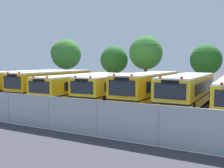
{
  "coord_description": "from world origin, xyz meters",
  "views": [
    {
      "loc": [
        11.09,
        -20.65,
        3.58
      ],
      "look_at": [
        0.04,
        0.0,
        1.6
      ],
      "focal_mm": 42.08,
      "sensor_mm": 36.0,
      "label": 1
    }
  ],
  "objects_px": {
    "school_bus_2": "(80,86)",
    "school_bus_5": "(188,90)",
    "school_bus_1": "(53,83)",
    "tree_2": "(146,53)",
    "school_bus_4": "(148,87)",
    "tree_0": "(65,54)",
    "tree_1": "(114,59)",
    "school_bus_0": "(27,82)",
    "tree_3": "(206,60)",
    "school_bus_3": "(110,87)"
  },
  "relations": [
    {
      "from": "school_bus_2",
      "to": "school_bus_3",
      "type": "bearing_deg",
      "value": -178.92
    },
    {
      "from": "school_bus_2",
      "to": "school_bus_5",
      "type": "xyz_separation_m",
      "value": [
        10.03,
        0.34,
        0.09
      ]
    },
    {
      "from": "school_bus_5",
      "to": "tree_2",
      "type": "height_order",
      "value": "tree_2"
    },
    {
      "from": "school_bus_3",
      "to": "tree_3",
      "type": "bearing_deg",
      "value": -118.14
    },
    {
      "from": "tree_1",
      "to": "tree_3",
      "type": "distance_m",
      "value": 11.61
    },
    {
      "from": "school_bus_2",
      "to": "tree_3",
      "type": "xyz_separation_m",
      "value": [
        9.59,
        12.2,
        2.42
      ]
    },
    {
      "from": "school_bus_2",
      "to": "school_bus_5",
      "type": "height_order",
      "value": "school_bus_5"
    },
    {
      "from": "school_bus_4",
      "to": "tree_0",
      "type": "xyz_separation_m",
      "value": [
        -18.07,
        11.94,
        3.33
      ]
    },
    {
      "from": "school_bus_5",
      "to": "tree_1",
      "type": "distance_m",
      "value": 15.98
    },
    {
      "from": "school_bus_2",
      "to": "school_bus_4",
      "type": "relative_size",
      "value": 1.11
    },
    {
      "from": "school_bus_5",
      "to": "school_bus_0",
      "type": "bearing_deg",
      "value": 1.75
    },
    {
      "from": "tree_0",
      "to": "tree_1",
      "type": "xyz_separation_m",
      "value": [
        9.33,
        -1.44,
        -0.88
      ]
    },
    {
      "from": "school_bus_4",
      "to": "tree_2",
      "type": "bearing_deg",
      "value": -67.96
    },
    {
      "from": "school_bus_0",
      "to": "tree_3",
      "type": "xyz_separation_m",
      "value": [
        16.39,
        12.26,
        2.29
      ]
    },
    {
      "from": "school_bus_1",
      "to": "tree_2",
      "type": "height_order",
      "value": "tree_2"
    },
    {
      "from": "tree_2",
      "to": "tree_3",
      "type": "height_order",
      "value": "tree_2"
    },
    {
      "from": "school_bus_5",
      "to": "tree_0",
      "type": "distance_m",
      "value": 24.54
    },
    {
      "from": "school_bus_0",
      "to": "school_bus_4",
      "type": "bearing_deg",
      "value": 179.92
    },
    {
      "from": "school_bus_2",
      "to": "tree_3",
      "type": "height_order",
      "value": "tree_3"
    },
    {
      "from": "school_bus_5",
      "to": "tree_2",
      "type": "distance_m",
      "value": 12.67
    },
    {
      "from": "school_bus_1",
      "to": "tree_3",
      "type": "relative_size",
      "value": 1.9
    },
    {
      "from": "school_bus_5",
      "to": "tree_3",
      "type": "height_order",
      "value": "tree_3"
    },
    {
      "from": "school_bus_2",
      "to": "tree_0",
      "type": "xyz_separation_m",
      "value": [
        -11.24,
        12.09,
        3.47
      ]
    },
    {
      "from": "school_bus_5",
      "to": "tree_0",
      "type": "height_order",
      "value": "tree_0"
    },
    {
      "from": "school_bus_1",
      "to": "tree_0",
      "type": "xyz_separation_m",
      "value": [
        -7.83,
        11.87,
        3.34
      ]
    },
    {
      "from": "school_bus_0",
      "to": "school_bus_5",
      "type": "height_order",
      "value": "school_bus_0"
    },
    {
      "from": "school_bus_0",
      "to": "tree_2",
      "type": "height_order",
      "value": "tree_2"
    },
    {
      "from": "tree_2",
      "to": "school_bus_1",
      "type": "bearing_deg",
      "value": -121.84
    },
    {
      "from": "tree_0",
      "to": "tree_2",
      "type": "distance_m",
      "value": 14.18
    },
    {
      "from": "school_bus_3",
      "to": "school_bus_4",
      "type": "bearing_deg",
      "value": 179.86
    },
    {
      "from": "school_bus_3",
      "to": "tree_2",
      "type": "xyz_separation_m",
      "value": [
        -0.44,
        10.12,
        3.29
      ]
    },
    {
      "from": "school_bus_0",
      "to": "school_bus_5",
      "type": "distance_m",
      "value": 16.84
    },
    {
      "from": "school_bus_1",
      "to": "school_bus_5",
      "type": "height_order",
      "value": "school_bus_1"
    },
    {
      "from": "school_bus_2",
      "to": "tree_2",
      "type": "bearing_deg",
      "value": -106.54
    },
    {
      "from": "school_bus_4",
      "to": "school_bus_2",
      "type": "bearing_deg",
      "value": 1.62
    },
    {
      "from": "tree_2",
      "to": "tree_3",
      "type": "bearing_deg",
      "value": 16.08
    },
    {
      "from": "school_bus_5",
      "to": "tree_1",
      "type": "xyz_separation_m",
      "value": [
        -11.95,
        10.31,
        2.5
      ]
    },
    {
      "from": "school_bus_1",
      "to": "school_bus_3",
      "type": "xyz_separation_m",
      "value": [
        6.67,
        -0.09,
        -0.12
      ]
    },
    {
      "from": "tree_1",
      "to": "school_bus_2",
      "type": "bearing_deg",
      "value": -79.78
    },
    {
      "from": "school_bus_3",
      "to": "school_bus_5",
      "type": "bearing_deg",
      "value": -178.7
    },
    {
      "from": "school_bus_4",
      "to": "tree_3",
      "type": "xyz_separation_m",
      "value": [
        2.76,
        12.05,
        2.28
      ]
    },
    {
      "from": "school_bus_0",
      "to": "school_bus_5",
      "type": "xyz_separation_m",
      "value": [
        16.83,
        0.39,
        -0.04
      ]
    },
    {
      "from": "tree_0",
      "to": "tree_3",
      "type": "bearing_deg",
      "value": 0.31
    },
    {
      "from": "tree_2",
      "to": "school_bus_2",
      "type": "bearing_deg",
      "value": -105.33
    },
    {
      "from": "school_bus_1",
      "to": "tree_1",
      "type": "distance_m",
      "value": 10.82
    },
    {
      "from": "tree_3",
      "to": "school_bus_1",
      "type": "bearing_deg",
      "value": -137.35
    },
    {
      "from": "tree_1",
      "to": "tree_2",
      "type": "relative_size",
      "value": 0.85
    },
    {
      "from": "school_bus_0",
      "to": "tree_3",
      "type": "bearing_deg",
      "value": -144.16
    },
    {
      "from": "school_bus_1",
      "to": "tree_3",
      "type": "bearing_deg",
      "value": -137.89
    },
    {
      "from": "school_bus_2",
      "to": "tree_1",
      "type": "distance_m",
      "value": 11.13
    }
  ]
}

